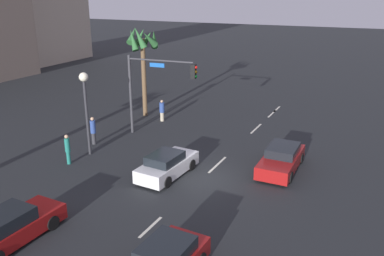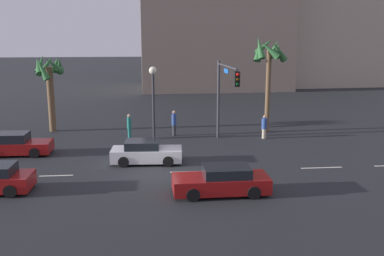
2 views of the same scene
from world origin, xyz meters
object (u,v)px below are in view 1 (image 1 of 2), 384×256
at_px(streetlamp, 85,97).
at_px(pedestrian_0, 93,130).
at_px(car_2, 281,159).
at_px(pedestrian_2, 68,148).
at_px(palm_tree_1, 143,46).
at_px(car_3, 10,228).
at_px(pedestrian_1, 162,110).
at_px(car_1, 167,165).
at_px(traffic_signal, 153,82).

xyz_separation_m(streetlamp, pedestrian_0, (1.53, 0.94, -2.75)).
bearing_deg(pedestrian_0, car_2, -82.63).
relative_size(pedestrian_0, pedestrian_2, 1.03).
distance_m(streetlamp, palm_tree_1, 9.09).
bearing_deg(car_3, palm_tree_1, 15.22).
bearing_deg(pedestrian_0, pedestrian_1, -13.20).
bearing_deg(car_3, streetlamp, 20.60).
bearing_deg(palm_tree_1, car_1, -141.30).
relative_size(traffic_signal, palm_tree_1, 0.77).
relative_size(car_1, car_3, 0.94).
xyz_separation_m(car_1, car_3, (-8.38, 2.65, 0.01)).
relative_size(car_1, palm_tree_1, 0.58).
bearing_deg(streetlamp, pedestrian_0, 31.42).
xyz_separation_m(streetlamp, pedestrian_1, (8.07, -0.60, -2.87)).
xyz_separation_m(car_1, pedestrian_1, (8.63, 5.41, 0.26)).
relative_size(car_3, palm_tree_1, 0.61).
distance_m(car_1, traffic_signal, 7.58).
bearing_deg(pedestrian_1, palm_tree_1, 71.65).
relative_size(car_2, pedestrian_0, 2.44).
bearing_deg(pedestrian_1, traffic_signal, -158.70).
bearing_deg(pedestrian_2, palm_tree_1, 7.20).
relative_size(pedestrian_1, palm_tree_1, 0.23).
bearing_deg(traffic_signal, pedestrian_2, 163.55).
xyz_separation_m(pedestrian_0, palm_tree_1, (7.22, 0.51, 4.74)).
xyz_separation_m(streetlamp, pedestrian_2, (-1.78, 0.12, -2.77)).
xyz_separation_m(pedestrian_0, pedestrian_2, (-3.31, -0.82, -0.01)).
bearing_deg(car_1, traffic_signal, 37.47).
distance_m(car_3, traffic_signal, 14.27).
distance_m(traffic_signal, pedestrian_2, 7.52).
height_order(traffic_signal, streetlamp, traffic_signal).
height_order(car_1, pedestrian_1, pedestrian_1).
height_order(car_2, car_3, car_3).
bearing_deg(pedestrian_2, car_3, -154.07).
distance_m(car_2, traffic_signal, 10.37).
height_order(car_1, palm_tree_1, palm_tree_1).
height_order(streetlamp, palm_tree_1, palm_tree_1).
bearing_deg(palm_tree_1, streetlamp, -170.59).
distance_m(car_2, car_3, 14.59).
distance_m(pedestrian_2, palm_tree_1, 11.63).
distance_m(pedestrian_0, palm_tree_1, 8.65).
height_order(car_3, pedestrian_1, pedestrian_1).
height_order(car_2, palm_tree_1, palm_tree_1).
bearing_deg(car_1, pedestrian_1, 32.08).
bearing_deg(car_3, traffic_signal, 6.27).
distance_m(streetlamp, pedestrian_0, 3.29).
bearing_deg(traffic_signal, pedestrian_0, 140.21).
height_order(car_2, pedestrian_1, pedestrian_1).
distance_m(pedestrian_1, palm_tree_1, 5.31).
height_order(traffic_signal, palm_tree_1, palm_tree_1).
distance_m(car_2, streetlamp, 12.36).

